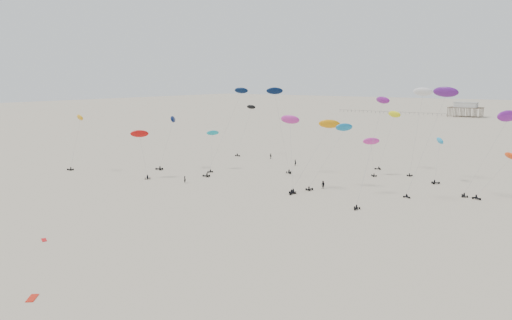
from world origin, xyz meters
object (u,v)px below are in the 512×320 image
Objects in this scene: rig_0 at (212,142)px; rig_9 at (371,146)px; rig_4 at (323,135)px; spectator_0 at (185,183)px; pavilion_main at (466,110)px.

rig_0 reaches higher than rig_9.
rig_9 is (4.02, 20.67, -4.68)m from rig_4.
spectator_0 is (-33.86, -37.07, -7.88)m from rig_9.
pavilion_main is at bearing 32.94° from rig_9.
rig_4 is 9.58× the size of spectator_0.
pavilion_main is 266.36m from spectator_0.
pavilion_main is 1.77× the size of rig_0.
rig_0 reaches higher than pavilion_main.
rig_9 is 50.82m from spectator_0.
pavilion_main reaches higher than spectator_0.
rig_9 is at bearing -146.62° from rig_0.
rig_4 is 36.29m from spectator_0.
rig_0 is at bearing -56.24° from spectator_0.
rig_4 is at bearing -137.10° from spectator_0.
spectator_0 is (-29.84, -16.40, -12.56)m from rig_4.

